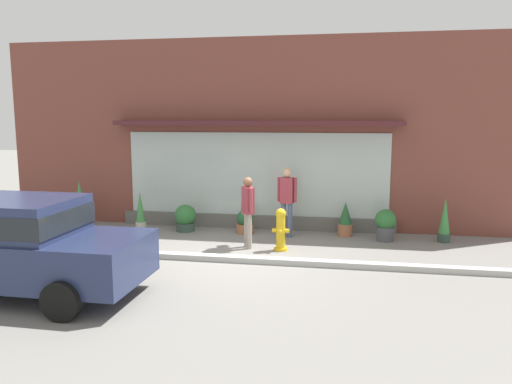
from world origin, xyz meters
TOP-DOWN VIEW (x-y plane):
  - ground_plane at (0.00, 0.00)m, footprint 60.00×60.00m
  - curb_strip at (0.00, -0.20)m, footprint 14.00×0.24m
  - storefront at (0.00, 3.19)m, footprint 14.00×0.81m
  - fire_hydrant at (0.97, 0.85)m, footprint 0.38×0.34m
  - pedestrian_with_handbag at (0.20, 0.97)m, footprint 0.41×0.63m
  - pedestrian_passerby at (0.96, 2.14)m, footprint 0.49×0.24m
  - parked_car_navy at (-3.10, -2.70)m, footprint 4.33×2.02m
  - potted_plant_corner_tall at (4.72, 2.29)m, footprint 0.29×0.29m
  - potted_plant_window_right at (2.39, 2.52)m, footprint 0.37×0.37m
  - potted_plant_trailing_edge at (-0.15, 2.36)m, footprint 0.44×0.44m
  - potted_plant_window_left at (-1.74, 2.32)m, footprint 0.56×0.56m
  - potted_plant_near_hydrant at (-2.92, 2.19)m, footprint 0.27×0.27m
  - potted_plant_doorstep at (-4.71, 2.32)m, footprint 0.41×0.41m
  - potted_plant_window_center at (3.35, 2.17)m, footprint 0.50×0.50m

SIDE VIEW (x-z plane):
  - ground_plane at x=0.00m, z-range 0.00..0.00m
  - curb_strip at x=0.00m, z-range 0.00..0.12m
  - potted_plant_trailing_edge at x=-0.15m, z-range -0.01..0.58m
  - potted_plant_window_left at x=-1.74m, z-range 0.00..0.70m
  - potted_plant_window_right at x=2.39m, z-range -0.02..0.84m
  - potted_plant_window_center at x=3.35m, z-range 0.03..0.80m
  - fire_hydrant at x=0.97m, z-range 0.01..0.96m
  - potted_plant_near_hydrant at x=-2.92m, z-range -0.02..1.00m
  - potted_plant_corner_tall at x=4.72m, z-range -0.02..1.06m
  - potted_plant_doorstep at x=-4.71m, z-range -0.02..1.24m
  - parked_car_navy at x=-3.10m, z-range 0.10..1.74m
  - pedestrian_with_handbag at x=0.20m, z-range 0.14..1.77m
  - pedestrian_passerby at x=0.96m, z-range 0.16..1.89m
  - storefront at x=0.00m, z-range -0.06..4.96m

